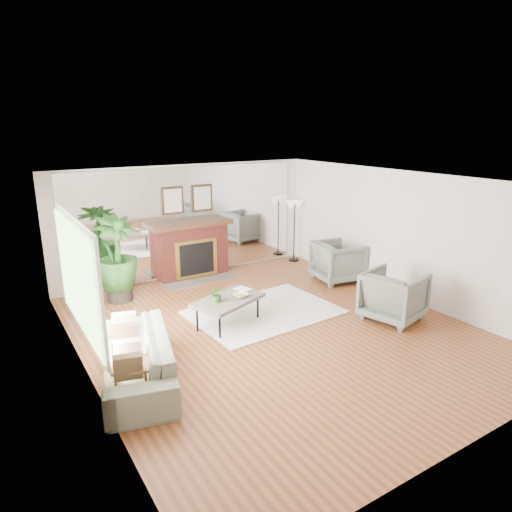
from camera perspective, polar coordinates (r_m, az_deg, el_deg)
ground at (r=7.81m, az=2.32°, el=-9.16°), size 7.00×7.00×0.00m
wall_left at (r=6.26m, az=-20.87°, el=-4.43°), size 0.02×7.00×2.50m
wall_right at (r=9.33m, az=17.78°, el=2.45°), size 0.02×7.00×2.50m
wall_back at (r=10.34m, az=-8.58°, el=4.33°), size 6.00×0.02×2.50m
mirror_panel at (r=10.32m, az=-8.53°, el=4.31°), size 5.40×0.04×2.40m
window_panel at (r=6.61m, az=-21.41°, el=-2.50°), size 0.04×2.40×1.50m
fireplace at (r=10.27m, az=-7.92°, el=0.89°), size 1.85×0.83×2.05m
area_rug at (r=8.45m, az=1.03°, el=-6.99°), size 2.69×1.99×0.03m
coffee_table at (r=7.81m, az=-3.50°, el=-5.60°), size 1.38×1.09×0.48m
sofa at (r=6.47m, az=-14.69°, el=-12.18°), size 1.39×2.36×0.65m
armchair_back at (r=10.16m, az=10.21°, el=-0.66°), size 1.12×1.10×0.88m
armchair_front at (r=8.39m, az=16.82°, el=-4.78°), size 1.16×1.14×0.87m
side_table at (r=6.01m, az=-15.33°, el=-13.47°), size 0.57×0.57×0.51m
potted_ficus at (r=9.14m, az=-17.04°, el=0.04°), size 1.02×1.02×1.71m
floor_lamp at (r=11.34m, az=4.87°, el=5.80°), size 0.50×0.28×1.54m
tabletop_plant at (r=7.62m, az=-4.87°, el=-4.70°), size 0.28×0.25×0.29m
fruit_bowl at (r=7.84m, az=-1.95°, el=-4.95°), size 0.28×0.28×0.06m
book at (r=8.11m, az=-2.13°, el=-4.37°), size 0.29×0.34×0.02m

